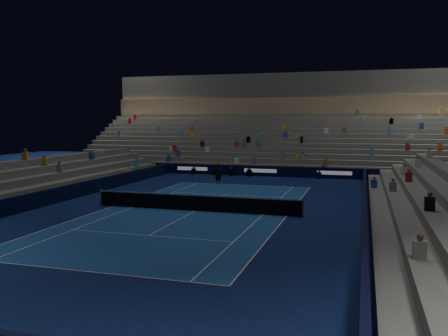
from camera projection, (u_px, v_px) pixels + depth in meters
name	position (u px, v px, depth m)	size (l,w,h in m)	color
ground	(196.00, 211.00, 28.26)	(90.00, 90.00, 0.00)	#0C194B
court_surface	(196.00, 211.00, 28.26)	(10.97, 23.77, 0.01)	#1A4891
sponsor_barrier_far	(261.00, 171.00, 45.86)	(44.00, 0.25, 1.00)	black
sponsor_barrier_east	(365.00, 211.00, 25.47)	(0.25, 37.00, 1.00)	black
sponsor_barrier_west	(56.00, 195.00, 30.96)	(0.25, 37.00, 1.00)	black
grandstand_main	(278.00, 138.00, 54.54)	(44.00, 15.20, 11.20)	slate
grandstand_east	(435.00, 207.00, 24.45)	(5.00, 37.00, 2.50)	slate
grandstand_west	(12.00, 187.00, 31.90)	(5.00, 37.00, 2.50)	slate
tennis_net	(195.00, 203.00, 28.21)	(12.90, 0.10, 1.10)	#B2B2B7
tennis_player	(218.00, 174.00, 40.07)	(0.63, 0.42, 1.74)	black
broadcast_camera	(215.00, 172.00, 46.74)	(0.52, 0.94, 0.61)	black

